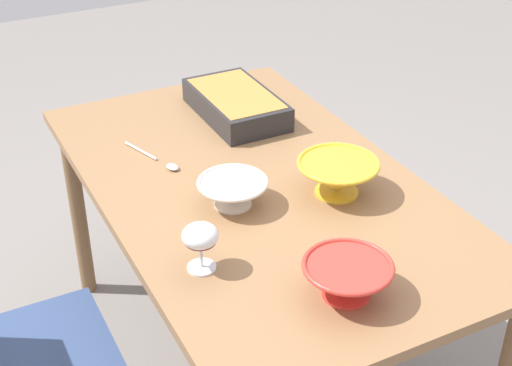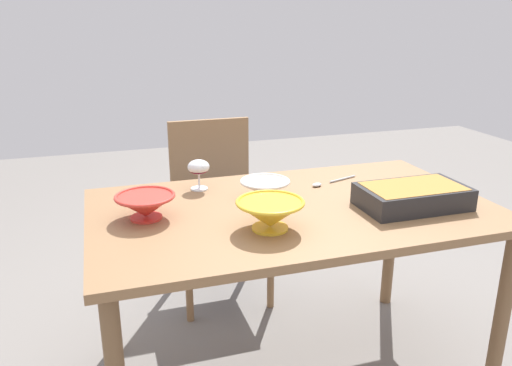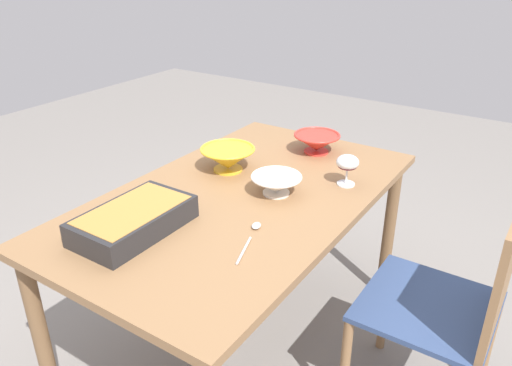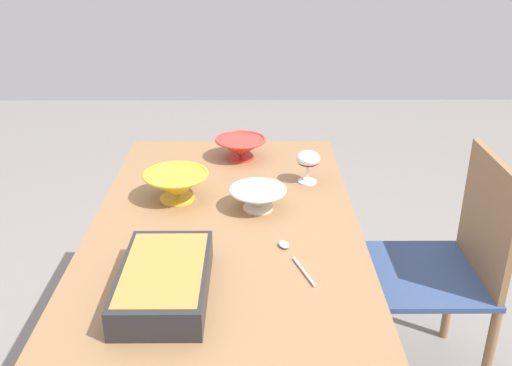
# 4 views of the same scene
# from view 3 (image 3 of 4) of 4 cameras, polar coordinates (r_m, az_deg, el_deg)

# --- Properties ---
(ground_plane) EXTENTS (8.00, 8.00, 0.00)m
(ground_plane) POSITION_cam_3_polar(r_m,az_deg,el_deg) (2.33, -1.40, -17.91)
(ground_plane) COLOR gray
(dining_table) EXTENTS (1.49, 0.87, 0.75)m
(dining_table) POSITION_cam_3_polar(r_m,az_deg,el_deg) (1.94, -1.61, -3.46)
(dining_table) COLOR olive
(dining_table) RESTS_ON ground_plane
(chair) EXTENTS (0.45, 0.44, 0.91)m
(chair) POSITION_cam_3_polar(r_m,az_deg,el_deg) (1.87, 21.88, -12.75)
(chair) COLOR #334772
(chair) RESTS_ON ground_plane
(wine_glass) EXTENTS (0.09, 0.09, 0.13)m
(wine_glass) POSITION_cam_3_polar(r_m,az_deg,el_deg) (1.97, 10.44, 2.14)
(wine_glass) COLOR white
(wine_glass) RESTS_ON dining_table
(casserole_dish) EXTENTS (0.39, 0.23, 0.08)m
(casserole_dish) POSITION_cam_3_polar(r_m,az_deg,el_deg) (1.68, -13.85, -4.02)
(casserole_dish) COLOR #262628
(casserole_dish) RESTS_ON dining_table
(mixing_bowl) EXTENTS (0.19, 0.19, 0.08)m
(mixing_bowl) POSITION_cam_3_polar(r_m,az_deg,el_deg) (1.88, 2.35, -0.04)
(mixing_bowl) COLOR white
(mixing_bowl) RESTS_ON dining_table
(small_bowl) EXTENTS (0.21, 0.21, 0.09)m
(small_bowl) POSITION_cam_3_polar(r_m,az_deg,el_deg) (2.28, 6.97, 4.68)
(small_bowl) COLOR red
(small_bowl) RESTS_ON dining_table
(serving_bowl) EXTENTS (0.23, 0.23, 0.10)m
(serving_bowl) POSITION_cam_3_polar(r_m,az_deg,el_deg) (2.08, -3.25, 2.90)
(serving_bowl) COLOR yellow
(serving_bowl) RESTS_ON dining_table
(serving_spoon) EXTENTS (0.24, 0.10, 0.01)m
(serving_spoon) POSITION_cam_3_polar(r_m,az_deg,el_deg) (1.63, -0.44, -5.81)
(serving_spoon) COLOR silver
(serving_spoon) RESTS_ON dining_table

